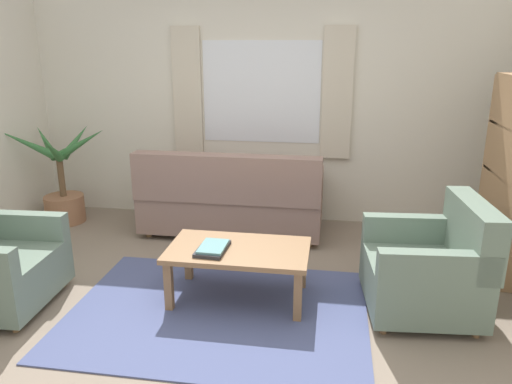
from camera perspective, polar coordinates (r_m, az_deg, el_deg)
ground_plane at (r=3.86m, az=-4.43°, el=-13.80°), size 6.24×6.24×0.00m
wall_back at (r=5.58m, az=0.70°, el=10.03°), size 5.32×0.12×2.60m
window_with_curtains at (r=5.48m, az=0.57°, el=11.49°), size 1.98×0.07×1.40m
area_rug at (r=3.86m, az=-4.44°, el=-13.72°), size 2.24×1.66×0.01m
couch at (r=5.20m, az=-2.89°, el=-1.02°), size 1.90×0.82×0.92m
armchair_right at (r=3.94m, az=19.65°, el=-8.31°), size 0.89×0.90×0.88m
coffee_table at (r=3.87m, az=-2.06°, el=-7.29°), size 1.10×0.64×0.44m
book_stack_on_table at (r=3.80m, az=-5.06°, el=-6.50°), size 0.23×0.34×0.05m
potted_plant at (r=5.95m, az=-21.57°, el=0.35°), size 1.08×0.92×1.15m
bookshelf at (r=4.75m, az=27.59°, el=0.76°), size 0.30×0.94×1.72m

